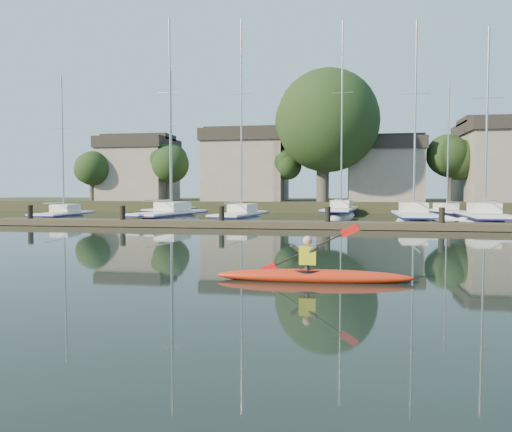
% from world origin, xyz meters
% --- Properties ---
extents(ground, '(160.00, 160.00, 0.00)m').
position_xyz_m(ground, '(0.00, 0.00, 0.00)').
color(ground, black).
rests_on(ground, ground).
extents(kayak, '(4.64, 0.87, 1.48)m').
position_xyz_m(kayak, '(3.05, -2.07, 0.18)').
color(kayak, red).
rests_on(kayak, ground).
extents(dock, '(34.00, 2.00, 1.80)m').
position_xyz_m(dock, '(0.00, 14.00, 0.20)').
color(dock, brown).
rests_on(dock, ground).
extents(sailboat_0, '(2.26, 7.10, 11.15)m').
position_xyz_m(sailboat_0, '(-15.25, 18.02, -0.18)').
color(sailboat_0, white).
rests_on(sailboat_0, ground).
extents(sailboat_1, '(3.78, 9.42, 14.99)m').
position_xyz_m(sailboat_1, '(-7.70, 18.46, -0.20)').
color(sailboat_1, white).
rests_on(sailboat_1, ground).
extents(sailboat_2, '(3.15, 9.02, 14.63)m').
position_xyz_m(sailboat_2, '(-2.91, 18.98, -0.18)').
color(sailboat_2, white).
rests_on(sailboat_2, ground).
extents(sailboat_3, '(2.44, 8.84, 14.21)m').
position_xyz_m(sailboat_3, '(8.29, 19.00, -0.21)').
color(sailboat_3, white).
rests_on(sailboat_3, ground).
extents(sailboat_4, '(2.73, 7.93, 13.31)m').
position_xyz_m(sailboat_4, '(12.28, 18.05, -0.22)').
color(sailboat_4, white).
rests_on(sailboat_4, ground).
extents(sailboat_5, '(3.15, 8.31, 13.44)m').
position_xyz_m(sailboat_5, '(-10.75, 27.50, -0.17)').
color(sailboat_5, white).
rests_on(sailboat_5, ground).
extents(sailboat_6, '(3.50, 10.96, 17.12)m').
position_xyz_m(sailboat_6, '(3.72, 27.40, -0.20)').
color(sailboat_6, white).
rests_on(sailboat_6, ground).
extents(sailboat_7, '(3.16, 7.50, 11.74)m').
position_xyz_m(sailboat_7, '(11.90, 26.78, -0.17)').
color(sailboat_7, white).
rests_on(sailboat_7, ground).
extents(shore, '(90.00, 25.25, 12.75)m').
position_xyz_m(shore, '(1.61, 40.29, 3.23)').
color(shore, '#2A341A').
rests_on(shore, ground).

